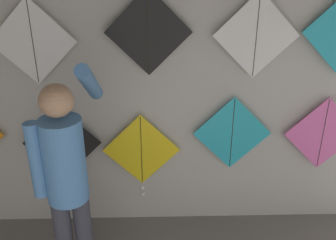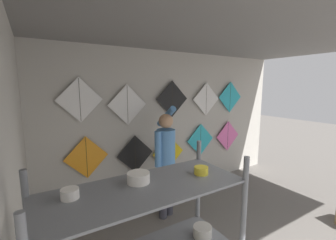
# 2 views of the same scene
# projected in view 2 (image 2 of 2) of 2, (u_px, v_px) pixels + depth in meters

# --- Properties ---
(back_panel) EXTENTS (5.72, 0.06, 2.80)m
(back_panel) POSITION_uv_depth(u_px,v_px,m) (169.00, 123.00, 4.52)
(back_panel) COLOR #BCB7AD
(back_panel) RESTS_ON ground
(left_panel) EXTENTS (0.06, 4.56, 2.80)m
(left_panel) POSITION_uv_depth(u_px,v_px,m) (14.00, 190.00, 1.62)
(left_panel) COLOR #BCB7AD
(left_panel) RESTS_ON ground
(ceiling_slab) EXTENTS (5.72, 4.56, 0.04)m
(ceiling_slab) POSITION_uv_depth(u_px,v_px,m) (252.00, 29.00, 2.69)
(ceiling_slab) COLOR gray
(shopkeeper) EXTENTS (0.45, 0.68, 1.82)m
(shopkeeper) POSITION_uv_depth(u_px,v_px,m) (166.00, 156.00, 3.60)
(shopkeeper) COLOR #383842
(shopkeeper) RESTS_ON ground
(kite_0) EXTENTS (0.71, 0.01, 0.71)m
(kite_0) POSITION_uv_depth(u_px,v_px,m) (87.00, 157.00, 3.67)
(kite_0) COLOR orange
(kite_1) EXTENTS (0.71, 0.04, 0.92)m
(kite_1) POSITION_uv_depth(u_px,v_px,m) (135.00, 156.00, 4.13)
(kite_1) COLOR black
(kite_2) EXTENTS (0.71, 0.04, 0.85)m
(kite_2) POSITION_uv_depth(u_px,v_px,m) (168.00, 154.00, 4.50)
(kite_2) COLOR yellow
(kite_3) EXTENTS (0.71, 0.01, 0.71)m
(kite_3) POSITION_uv_depth(u_px,v_px,m) (201.00, 140.00, 4.90)
(kite_3) COLOR #28B2C6
(kite_4) EXTENTS (0.71, 0.01, 0.71)m
(kite_4) POSITION_uv_depth(u_px,v_px,m) (228.00, 136.00, 5.33)
(kite_4) COLOR pink
(kite_5) EXTENTS (0.71, 0.01, 0.71)m
(kite_5) POSITION_uv_depth(u_px,v_px,m) (80.00, 100.00, 3.50)
(kite_5) COLOR white
(kite_6) EXTENTS (0.71, 0.01, 0.71)m
(kite_6) POSITION_uv_depth(u_px,v_px,m) (127.00, 105.00, 3.92)
(kite_6) COLOR white
(kite_7) EXTENTS (0.71, 0.01, 0.71)m
(kite_7) POSITION_uv_depth(u_px,v_px,m) (172.00, 99.00, 4.38)
(kite_7) COLOR black
(kite_8) EXTENTS (0.71, 0.01, 0.71)m
(kite_8) POSITION_uv_depth(u_px,v_px,m) (206.00, 99.00, 4.84)
(kite_8) COLOR white
(kite_9) EXTENTS (0.71, 0.01, 0.71)m
(kite_9) POSITION_uv_depth(u_px,v_px,m) (230.00, 97.00, 5.20)
(kite_9) COLOR #28B2C6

